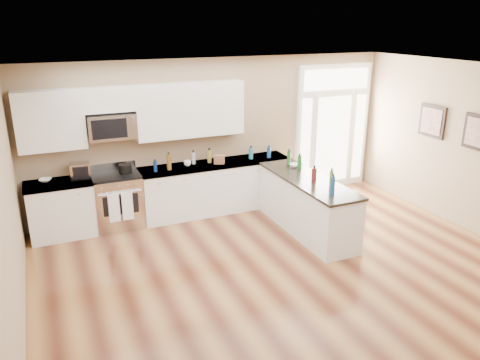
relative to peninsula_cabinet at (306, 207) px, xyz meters
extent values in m
plane|color=#4C2415|center=(-0.93, -2.24, -0.43)|extent=(8.00, 8.00, 0.00)
plane|color=#9E8464|center=(-0.93, 1.76, 0.97)|extent=(7.00, 0.00, 7.00)
plane|color=#9E8464|center=(-4.42, -2.24, 0.97)|extent=(0.00, 8.00, 8.00)
plane|color=white|center=(-0.93, -2.24, 2.37)|extent=(8.00, 8.00, 0.00)
cube|color=white|center=(-3.80, 1.45, 0.02)|extent=(1.06, 0.62, 0.90)
cube|color=black|center=(-3.80, 1.45, -0.38)|extent=(1.02, 0.52, 0.10)
cube|color=black|center=(-3.80, 1.45, 0.49)|extent=(1.10, 0.66, 0.04)
cube|color=white|center=(-1.08, 1.45, 0.02)|extent=(2.81, 0.62, 0.90)
cube|color=black|center=(-1.08, 1.45, -0.38)|extent=(2.77, 0.52, 0.10)
cube|color=black|center=(-1.08, 1.45, 0.49)|extent=(2.85, 0.66, 0.04)
cube|color=white|center=(0.00, 0.00, 0.02)|extent=(0.65, 2.28, 0.90)
cube|color=black|center=(0.00, 0.00, -0.38)|extent=(0.61, 2.18, 0.10)
cube|color=black|center=(0.00, 0.00, 0.49)|extent=(0.69, 2.32, 0.04)
cube|color=white|center=(-3.81, 1.59, 1.49)|extent=(1.04, 0.33, 0.95)
cube|color=white|center=(-1.50, 1.59, 1.49)|extent=(1.94, 0.33, 0.95)
cube|color=white|center=(-2.88, 1.59, 1.77)|extent=(0.82, 0.33, 0.40)
cube|color=silver|center=(-2.88, 1.56, 1.33)|extent=(0.78, 0.40, 0.42)
cube|color=black|center=(-2.94, 1.35, 1.33)|extent=(0.56, 0.01, 0.32)
cube|color=white|center=(1.62, 1.72, 0.87)|extent=(1.70, 0.08, 2.60)
cube|color=white|center=(1.62, 1.67, 0.62)|extent=(0.78, 0.02, 1.80)
cube|color=white|center=(0.96, 1.67, 0.62)|extent=(0.22, 0.02, 1.80)
cube|color=white|center=(2.28, 1.67, 0.62)|extent=(0.22, 0.02, 1.80)
cube|color=white|center=(1.62, 1.67, 1.87)|extent=(1.50, 0.02, 0.40)
cube|color=black|center=(2.54, -0.04, 1.27)|extent=(0.04, 0.58, 0.58)
cube|color=brown|center=(2.52, -0.04, 1.27)|extent=(0.01, 0.46, 0.46)
cube|color=black|center=(2.54, -1.04, 1.27)|extent=(0.04, 0.58, 0.58)
cube|color=brown|center=(2.52, -1.04, 1.27)|extent=(0.01, 0.46, 0.46)
cube|color=silver|center=(-2.90, 1.45, 0.03)|extent=(0.80, 0.65, 0.92)
cube|color=black|center=(-2.90, 1.45, 0.50)|extent=(0.80, 0.60, 0.03)
cube|color=silver|center=(-2.90, 1.75, 0.58)|extent=(0.80, 0.04, 0.14)
cube|color=black|center=(-2.90, 1.12, 0.09)|extent=(0.58, 0.01, 0.34)
cylinder|color=silver|center=(-2.90, 1.09, 0.31)|extent=(0.70, 0.02, 0.02)
cube|color=white|center=(-3.02, 1.08, 0.07)|extent=(0.18, 0.02, 0.50)
cube|color=white|center=(-2.80, 1.08, 0.07)|extent=(0.18, 0.02, 0.50)
cylinder|color=black|center=(-2.72, 1.45, 0.60)|extent=(0.28, 0.28, 0.17)
cube|color=silver|center=(-3.45, 1.51, 0.64)|extent=(0.33, 0.27, 0.27)
cube|color=brown|center=(-1.03, 1.39, 0.58)|extent=(0.23, 0.21, 0.16)
imported|color=white|center=(-4.00, 1.57, 0.53)|extent=(0.24, 0.24, 0.05)
imported|color=white|center=(0.12, 0.64, 0.53)|extent=(0.24, 0.24, 0.06)
imported|color=white|center=(-1.62, 1.47, 0.56)|extent=(0.16, 0.16, 0.10)
cylinder|color=#19591E|center=(0.11, 0.46, 0.63)|extent=(0.07, 0.07, 0.26)
cylinder|color=navy|center=(-0.09, -0.84, 0.66)|extent=(0.07, 0.07, 0.30)
cylinder|color=brown|center=(-1.98, 1.39, 0.64)|extent=(0.08, 0.08, 0.27)
cylinder|color=olive|center=(-1.18, 1.52, 0.62)|extent=(0.08, 0.08, 0.23)
cylinder|color=#26727F|center=(-0.38, 1.43, 0.61)|extent=(0.08, 0.08, 0.21)
cylinder|color=#591919|center=(0.00, -0.19, 0.62)|extent=(0.08, 0.08, 0.24)
cylinder|color=#B2B2B7|center=(-1.48, 1.55, 0.61)|extent=(0.07, 0.07, 0.22)
cylinder|color=navy|center=(-2.23, 1.37, 0.60)|extent=(0.06, 0.06, 0.18)
cylinder|color=#3F7226|center=(0.09, -0.54, 0.65)|extent=(0.06, 0.06, 0.29)
cylinder|color=#19591E|center=(0.06, 0.76, 0.64)|extent=(0.06, 0.06, 0.27)
cylinder|color=navy|center=(-0.03, 1.37, 0.61)|extent=(0.08, 0.08, 0.20)
camera|label=1|loc=(-3.96, -6.28, 3.00)|focal=35.00mm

